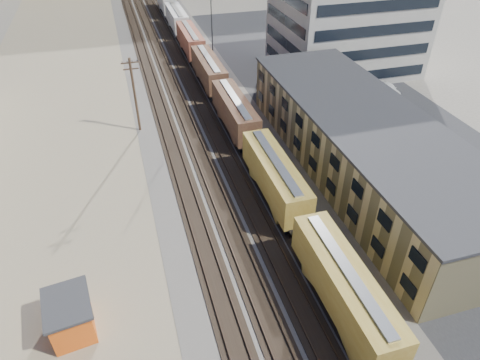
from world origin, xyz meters
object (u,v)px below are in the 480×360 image
object	(u,v)px
maintenance_shed	(70,316)
parked_car_blue	(314,56)
utility_pole_north	(135,94)
freight_train	(221,89)

from	to	relation	value
maintenance_shed	parked_car_blue	world-z (taller)	maintenance_shed
utility_pole_north	parked_car_blue	bearing A→B (deg)	27.84
freight_train	maintenance_shed	bearing A→B (deg)	-120.82
utility_pole_north	maintenance_shed	size ratio (longest dim) A/B	2.13
freight_train	utility_pole_north	xyz separation A→B (m)	(-12.30, -3.96, 2.50)
maintenance_shed	parked_car_blue	distance (m)	63.07
utility_pole_north	maintenance_shed	world-z (taller)	utility_pole_north
utility_pole_north	parked_car_blue	world-z (taller)	utility_pole_north
maintenance_shed	parked_car_blue	size ratio (longest dim) A/B	0.88
freight_train	maintenance_shed	world-z (taller)	freight_train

